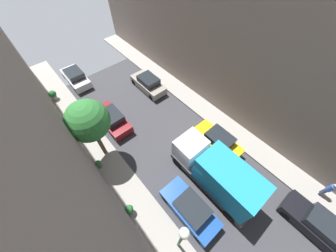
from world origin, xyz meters
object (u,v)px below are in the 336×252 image
object	(u,v)px
parked_car_left_4	(76,77)
potted_plant_4	(129,210)
delivery_truck	(217,174)
parked_car_right_1	(319,226)
parked_car_right_3	(148,84)
potted_plant_2	(99,164)
potted_plant_0	(53,95)
parked_car_left_3	(112,119)
parked_car_left_2	(190,209)
parked_car_right_2	(217,141)
lamp_post	(182,238)
pedestrian	(329,189)
street_tree_0	(88,121)
potted_plant_5	(71,121)

from	to	relation	value
parked_car_left_4	potted_plant_4	size ratio (longest dim) A/B	4.64
delivery_truck	parked_car_right_1	bearing A→B (deg)	-66.52
parked_car_right_3	potted_plant_2	xyz separation A→B (m)	(-8.43, -4.81, -0.13)
parked_car_left_4	potted_plant_4	xyz separation A→B (m)	(-3.07, -15.14, -0.04)
potted_plant_0	potted_plant_2	bearing A→B (deg)	-90.86
parked_car_left_3	delivery_truck	size ratio (longest dim) A/B	0.64
parked_car_left_2	potted_plant_2	size ratio (longest dim) A/B	5.28
potted_plant_2	parked_car_left_4	bearing A→B (deg)	74.34
potted_plant_4	parked_car_right_1	bearing A→B (deg)	-45.18
parked_car_right_2	delivery_truck	bearing A→B (deg)	-143.76
parked_car_left_4	lamp_post	bearing A→B (deg)	-95.82
parked_car_right_2	parked_car_right_3	bearing A→B (deg)	90.00
parked_car_right_3	lamp_post	world-z (taller)	lamp_post
parked_car_right_1	potted_plant_4	xyz separation A→B (m)	(-8.47, 8.52, -0.04)
parked_car_right_2	pedestrian	world-z (taller)	pedestrian
street_tree_0	potted_plant_4	xyz separation A→B (m)	(-0.98, -5.19, -3.61)
parked_car_right_2	potted_plant_0	bearing A→B (deg)	119.92
parked_car_left_2	parked_car_left_4	distance (m)	17.72
lamp_post	parked_car_left_4	bearing A→B (deg)	84.18
parked_car_left_3	parked_car_left_4	xyz separation A→B (m)	(0.00, 7.76, 0.00)
potted_plant_5	parked_car_right_1	bearing A→B (deg)	-65.61
potted_plant_2	potted_plant_0	bearing A→B (deg)	89.14
potted_plant_5	street_tree_0	bearing A→B (deg)	-79.86
pedestrian	lamp_post	bearing A→B (deg)	156.05
parked_car_left_4	pedestrian	size ratio (longest dim) A/B	2.44
parked_car_right_2	delivery_truck	world-z (taller)	delivery_truck
parked_car_right_1	parked_car_right_2	world-z (taller)	same
parked_car_left_3	potted_plant_4	size ratio (longest dim) A/B	4.64
parked_car_right_3	potted_plant_0	size ratio (longest dim) A/B	4.18
parked_car_left_3	parked_car_left_4	world-z (taller)	same
potted_plant_0	potted_plant_2	size ratio (longest dim) A/B	1.26
street_tree_0	parked_car_right_1	bearing A→B (deg)	-61.36
pedestrian	lamp_post	world-z (taller)	lamp_post
potted_plant_4	potted_plant_5	distance (m)	9.82
parked_car_right_1	pedestrian	distance (m)	2.63
street_tree_0	potted_plant_2	size ratio (longest dim) A/B	7.05
potted_plant_4	parked_car_right_2	bearing A→B (deg)	-2.21
parked_car_right_3	delivery_truck	size ratio (longest dim) A/B	0.64
potted_plant_5	parked_car_right_3	bearing A→B (deg)	-4.72
parked_car_left_2	parked_car_left_4	xyz separation A→B (m)	(0.00, 17.72, 0.00)
street_tree_0	potted_plant_0	distance (m)	9.61
potted_plant_5	lamp_post	world-z (taller)	lamp_post
pedestrian	potted_plant_4	size ratio (longest dim) A/B	1.90
parked_car_left_4	delivery_truck	size ratio (longest dim) A/B	0.64
pedestrian	potted_plant_0	bearing A→B (deg)	116.23
parked_car_left_2	parked_car_right_3	distance (m)	12.90
street_tree_0	parked_car_right_2	bearing A→B (deg)	-36.36
parked_car_left_4	parked_car_right_2	world-z (taller)	same
parked_car_left_2	parked_car_left_3	distance (m)	9.95
parked_car_right_2	potted_plant_4	bearing A→B (deg)	177.79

